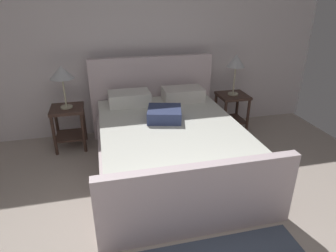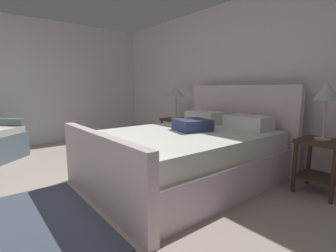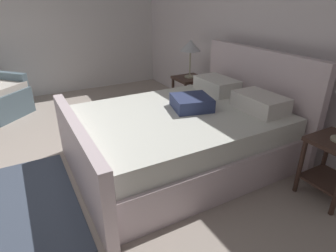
% 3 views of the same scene
% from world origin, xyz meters
% --- Properties ---
extents(ground_plane, '(6.03, 6.20, 0.02)m').
position_xyz_m(ground_plane, '(0.00, 0.00, -0.01)').
color(ground_plane, '#AFA195').
extents(wall_back, '(6.15, 0.12, 2.51)m').
position_xyz_m(wall_back, '(0.00, 3.16, 1.26)').
color(wall_back, silver).
rests_on(wall_back, ground).
extents(bed, '(1.81, 2.32, 1.20)m').
position_xyz_m(bed, '(0.35, 1.85, 0.35)').
color(bed, silver).
rests_on(bed, ground).
extents(nightstand_right, '(0.44, 0.44, 0.60)m').
position_xyz_m(nightstand_right, '(1.57, 2.70, 0.40)').
color(nightstand_right, '#402B23').
rests_on(nightstand_right, ground).
extents(nightstand_left, '(0.44, 0.44, 0.60)m').
position_xyz_m(nightstand_left, '(-0.87, 2.70, 0.40)').
color(nightstand_left, '#402B23').
rests_on(nightstand_left, ground).
extents(table_lamp_left, '(0.31, 0.31, 0.57)m').
position_xyz_m(table_lamp_left, '(-0.87, 2.70, 1.07)').
color(table_lamp_left, '#B7B293').
rests_on(table_lamp_left, nightstand_left).
extents(area_rug, '(1.63, 0.93, 0.01)m').
position_xyz_m(area_rug, '(0.35, 0.12, 0.01)').
color(area_rug, '#444E61').
rests_on(area_rug, ground).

